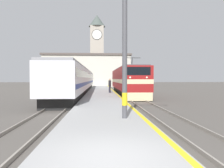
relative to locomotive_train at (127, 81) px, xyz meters
name	(u,v)px	position (x,y,z in m)	size (l,w,h in m)	color
ground_plane	(101,92)	(-3.44, 5.76, -1.88)	(200.00, 200.00, 0.00)	#514C47
platform	(101,93)	(-3.44, 0.76, -1.69)	(3.93, 140.00, 0.38)	#999999
rail_track_near	(126,94)	(0.00, 0.76, -1.85)	(2.83, 140.00, 0.16)	#514C47
rail_track_far	(77,95)	(-6.75, 0.76, -1.85)	(2.83, 140.00, 0.16)	#514C47
locomotive_train	(127,81)	(0.00, 0.00, 0.00)	(2.92, 17.89, 4.64)	black
passenger_train	(80,80)	(-6.75, 4.06, 0.08)	(2.92, 38.16, 3.62)	black
catenary_mast	(127,34)	(-2.39, -19.22, 2.45)	(2.82, 0.25, 7.81)	#4C4C51
person_on_platform	(110,85)	(-2.37, -0.75, -0.52)	(0.34, 0.34, 1.86)	#23232D
clock_tower	(97,48)	(-4.52, 41.23, 10.28)	(5.27, 5.27, 22.67)	#ADA393
station_building	(87,71)	(-7.14, 32.43, 2.61)	(24.12, 8.54, 8.93)	beige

